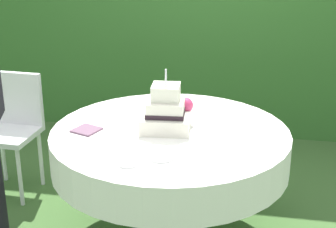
{
  "coord_description": "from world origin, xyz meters",
  "views": [
    {
      "loc": [
        0.51,
        -2.77,
        1.9
      ],
      "look_at": [
        -0.02,
        0.01,
        0.85
      ],
      "focal_mm": 54.49,
      "sensor_mm": 36.0,
      "label": 1
    }
  ],
  "objects_px": {
    "serving_plate_near": "(128,164)",
    "serving_plate_far": "(161,157)",
    "wedding_cake": "(167,112)",
    "cake_table": "(170,148)",
    "serving_plate_left": "(146,107)",
    "garden_chair": "(12,122)",
    "napkin_stack": "(87,130)"
  },
  "relations": [
    {
      "from": "serving_plate_near",
      "to": "serving_plate_far",
      "type": "bearing_deg",
      "value": 35.22
    },
    {
      "from": "wedding_cake",
      "to": "serving_plate_far",
      "type": "relative_size",
      "value": 2.83
    },
    {
      "from": "cake_table",
      "to": "serving_plate_left",
      "type": "height_order",
      "value": "serving_plate_left"
    },
    {
      "from": "cake_table",
      "to": "garden_chair",
      "type": "relative_size",
      "value": 1.6
    },
    {
      "from": "serving_plate_left",
      "to": "garden_chair",
      "type": "bearing_deg",
      "value": 174.94
    },
    {
      "from": "cake_table",
      "to": "serving_plate_near",
      "type": "distance_m",
      "value": 0.53
    },
    {
      "from": "wedding_cake",
      "to": "serving_plate_near",
      "type": "relative_size",
      "value": 3.64
    },
    {
      "from": "wedding_cake",
      "to": "serving_plate_left",
      "type": "height_order",
      "value": "wedding_cake"
    },
    {
      "from": "garden_chair",
      "to": "wedding_cake",
      "type": "bearing_deg",
      "value": -19.02
    },
    {
      "from": "serving_plate_far",
      "to": "garden_chair",
      "type": "bearing_deg",
      "value": 146.76
    },
    {
      "from": "cake_table",
      "to": "serving_plate_near",
      "type": "relative_size",
      "value": 14.02
    },
    {
      "from": "serving_plate_far",
      "to": "garden_chair",
      "type": "xyz_separation_m",
      "value": [
        -1.3,
        0.85,
        -0.22
      ]
    },
    {
      "from": "serving_plate_left",
      "to": "napkin_stack",
      "type": "relative_size",
      "value": 1.0
    },
    {
      "from": "serving_plate_near",
      "to": "napkin_stack",
      "type": "xyz_separation_m",
      "value": [
        -0.36,
        0.4,
        -0.0
      ]
    },
    {
      "from": "garden_chair",
      "to": "serving_plate_near",
      "type": "bearing_deg",
      "value": -39.93
    },
    {
      "from": "serving_plate_far",
      "to": "napkin_stack",
      "type": "xyz_separation_m",
      "value": [
        -0.51,
        0.29,
        -0.0
      ]
    },
    {
      "from": "cake_table",
      "to": "wedding_cake",
      "type": "distance_m",
      "value": 0.23
    },
    {
      "from": "napkin_stack",
      "to": "serving_plate_far",
      "type": "bearing_deg",
      "value": -29.69
    },
    {
      "from": "cake_table",
      "to": "serving_plate_far",
      "type": "height_order",
      "value": "serving_plate_far"
    },
    {
      "from": "serving_plate_far",
      "to": "napkin_stack",
      "type": "height_order",
      "value": "same"
    },
    {
      "from": "serving_plate_left",
      "to": "garden_chair",
      "type": "xyz_separation_m",
      "value": [
        -1.04,
        0.09,
        -0.22
      ]
    },
    {
      "from": "serving_plate_near",
      "to": "garden_chair",
      "type": "relative_size",
      "value": 0.11
    },
    {
      "from": "wedding_cake",
      "to": "serving_plate_far",
      "type": "xyz_separation_m",
      "value": [
        0.05,
        -0.42,
        -0.1
      ]
    },
    {
      "from": "cake_table",
      "to": "serving_plate_far",
      "type": "bearing_deg",
      "value": -86.3
    },
    {
      "from": "serving_plate_far",
      "to": "garden_chair",
      "type": "distance_m",
      "value": 1.56
    },
    {
      "from": "serving_plate_near",
      "to": "serving_plate_far",
      "type": "distance_m",
      "value": 0.19
    },
    {
      "from": "serving_plate_near",
      "to": "napkin_stack",
      "type": "height_order",
      "value": "same"
    },
    {
      "from": "serving_plate_near",
      "to": "garden_chair",
      "type": "distance_m",
      "value": 1.51
    },
    {
      "from": "serving_plate_left",
      "to": "garden_chair",
      "type": "height_order",
      "value": "garden_chair"
    },
    {
      "from": "napkin_stack",
      "to": "garden_chair",
      "type": "xyz_separation_m",
      "value": [
        -0.78,
        0.56,
        -0.22
      ]
    },
    {
      "from": "cake_table",
      "to": "wedding_cake",
      "type": "relative_size",
      "value": 3.85
    },
    {
      "from": "garden_chair",
      "to": "cake_table",
      "type": "bearing_deg",
      "value": -19.94
    }
  ]
}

